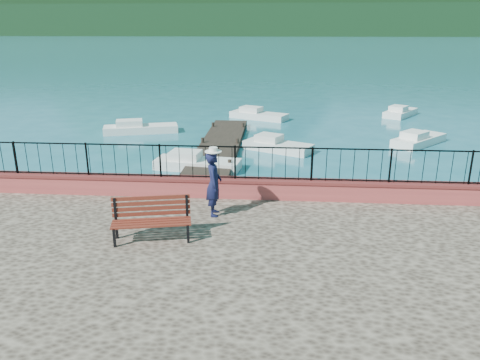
# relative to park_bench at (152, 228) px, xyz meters

# --- Properties ---
(ground) EXTENTS (2000.00, 2000.00, 0.00)m
(ground) POSITION_rel_park_bench_xyz_m (1.99, -0.66, -1.50)
(ground) COLOR #19596B
(ground) RESTS_ON ground
(parapet) EXTENTS (28.00, 0.46, 0.58)m
(parapet) POSITION_rel_park_bench_xyz_m (1.99, 3.04, -0.01)
(parapet) COLOR #AF433F
(parapet) RESTS_ON promenade
(railing) EXTENTS (27.00, 0.05, 0.95)m
(railing) POSITION_rel_park_bench_xyz_m (1.99, 3.04, 0.75)
(railing) COLOR black
(railing) RESTS_ON parapet
(dock) EXTENTS (2.00, 16.00, 0.30)m
(dock) POSITION_rel_park_bench_xyz_m (-0.01, 11.34, -1.35)
(dock) COLOR #2D231C
(dock) RESTS_ON ground
(far_forest) EXTENTS (900.00, 60.00, 18.00)m
(far_forest) POSITION_rel_park_bench_xyz_m (1.99, 299.34, 7.50)
(far_forest) COLOR black
(far_forest) RESTS_ON ground
(foothills) EXTENTS (900.00, 120.00, 44.00)m
(foothills) POSITION_rel_park_bench_xyz_m (1.99, 359.34, 20.50)
(foothills) COLOR black
(foothills) RESTS_ON ground
(companion_hill) EXTENTS (448.00, 384.00, 180.00)m
(companion_hill) POSITION_rel_park_bench_xyz_m (221.99, 559.34, -1.50)
(companion_hill) COLOR #142D23
(companion_hill) RESTS_ON ground
(park_bench) EXTENTS (1.92, 0.96, 1.02)m
(park_bench) POSITION_rel_park_bench_xyz_m (0.00, 0.00, 0.00)
(park_bench) COLOR black
(park_bench) RESTS_ON promenade
(person) EXTENTS (0.48, 0.67, 1.74)m
(person) POSITION_rel_park_bench_xyz_m (1.26, 1.66, 0.56)
(person) COLOR #111434
(person) RESTS_ON promenade
(hat) EXTENTS (0.44, 0.44, 0.12)m
(hat) POSITION_rel_park_bench_xyz_m (1.26, 1.66, 1.49)
(hat) COLOR white
(hat) RESTS_ON person
(boat_0) EXTENTS (3.87, 1.79, 0.80)m
(boat_0) POSITION_rel_park_bench_xyz_m (-0.56, 9.69, -1.10)
(boat_0) COLOR silver
(boat_0) RESTS_ON ground
(boat_1) EXTENTS (3.67, 2.74, 0.80)m
(boat_1) POSITION_rel_park_bench_xyz_m (2.97, 13.13, -1.10)
(boat_1) COLOR silver
(boat_1) RESTS_ON ground
(boat_2) EXTENTS (3.42, 3.51, 0.80)m
(boat_2) POSITION_rel_park_bench_xyz_m (10.45, 15.08, -1.10)
(boat_2) COLOR white
(boat_2) RESTS_ON ground
(boat_3) EXTENTS (4.46, 2.44, 0.80)m
(boat_3) POSITION_rel_park_bench_xyz_m (-5.12, 16.74, -1.10)
(boat_3) COLOR silver
(boat_3) RESTS_ON ground
(boat_4) EXTENTS (4.09, 2.84, 0.80)m
(boat_4) POSITION_rel_park_bench_xyz_m (1.66, 21.57, -1.10)
(boat_4) COLOR silver
(boat_4) RESTS_ON ground
(boat_5) EXTENTS (2.92, 3.43, 0.80)m
(boat_5) POSITION_rel_park_bench_xyz_m (11.51, 23.38, -1.10)
(boat_5) COLOR silver
(boat_5) RESTS_ON ground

